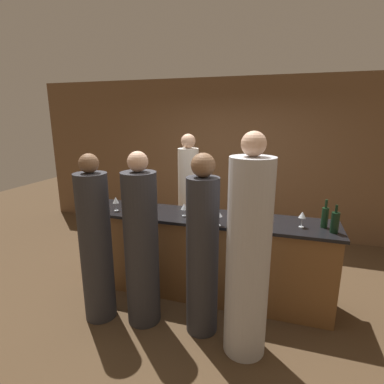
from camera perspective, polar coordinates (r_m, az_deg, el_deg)
The scene contains 17 objects.
ground_plane at distance 3.94m, azimuth 2.11°, elevation -18.55°, with size 14.00×14.00×0.00m, color #4C3823.
back_wall at distance 5.53m, azimuth 8.31°, elevation 6.46°, with size 8.00×0.06×2.80m.
bar_counter at distance 3.69m, azimuth 2.18°, elevation -11.94°, with size 2.98×0.62×1.00m.
bartender at distance 4.35m, azimuth -0.70°, elevation -2.23°, with size 0.29×0.29×1.90m.
guest_0 at distance 3.13m, azimuth -9.60°, elevation -10.26°, with size 0.35×0.35×1.82m.
guest_1 at distance 3.31m, azimuth -17.86°, elevation -9.62°, with size 0.33×0.33×1.79m.
guest_2 at distance 2.95m, azimuth 1.98°, elevation -11.39°, with size 0.31×0.31×1.82m.
guest_3 at distance 2.71m, azimuth 10.62°, elevation -12.12°, with size 0.38×0.38×2.02m.
wine_bottle_0 at distance 3.40m, azimuth 23.98°, elevation -4.35°, with size 0.07×0.07×0.30m.
wine_bottle_1 at distance 3.31m, azimuth 3.09°, elevation -3.59°, with size 0.07×0.07×0.29m.
wine_bottle_2 at distance 3.29m, azimuth 25.57°, elevation -5.19°, with size 0.08×0.08×0.29m.
ice_bucket at distance 3.52m, azimuth 10.09°, elevation -3.07°, with size 0.19×0.19×0.19m.
wine_glass_0 at distance 3.31m, azimuth 20.28°, elevation -4.18°, with size 0.07×0.07×0.17m.
wine_glass_1 at distance 3.64m, azimuth -7.81°, elevation -1.93°, with size 0.06×0.06×0.16m.
wine_glass_2 at distance 3.16m, azimuth 5.08°, elevation -4.23°, with size 0.08×0.08×0.16m.
wine_glass_3 at distance 3.46m, azimuth -1.50°, elevation -2.82°, with size 0.08×0.08×0.15m.
wine_glass_4 at distance 3.76m, azimuth -14.33°, elevation -1.57°, with size 0.07×0.07×0.18m.
Camera 1 is at (0.85, -3.20, 2.13)m, focal length 28.00 mm.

